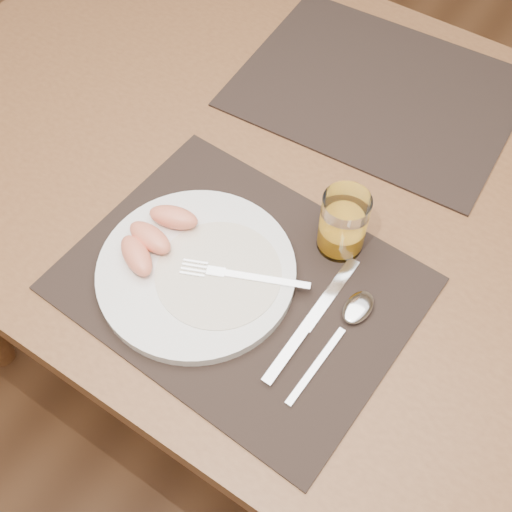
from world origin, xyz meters
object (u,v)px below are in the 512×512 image
object	(u,v)px
plate	(196,272)
spoon	(352,316)
table	(305,207)
juice_glass	(343,225)
fork	(234,274)
knife	(305,329)
placemat_near	(240,284)
placemat_far	(377,90)

from	to	relation	value
plate	spoon	size ratio (longest dim) A/B	1.41
table	plate	size ratio (longest dim) A/B	5.19
juice_glass	fork	bearing A→B (deg)	-123.32
fork	spoon	size ratio (longest dim) A/B	0.87
knife	plate	bearing A→B (deg)	-176.54
placemat_near	fork	xyz separation A→B (m)	(-0.01, -0.00, 0.02)
fork	juice_glass	size ratio (longest dim) A/B	1.69
placemat_far	fork	size ratio (longest dim) A/B	2.70
placemat_near	plate	size ratio (longest dim) A/B	1.67
table	spoon	world-z (taller)	spoon
table	spoon	distance (m)	0.27
table	juice_glass	bearing A→B (deg)	-40.37
knife	fork	bearing A→B (deg)	175.53
knife	juice_glass	bearing A→B (deg)	101.92
placemat_far	knife	world-z (taller)	knife
fork	knife	distance (m)	0.12
plate	fork	bearing A→B (deg)	21.79
table	placemat_near	xyz separation A→B (m)	(0.03, -0.22, 0.09)
knife	spoon	xyz separation A→B (m)	(0.04, 0.05, 0.00)
placemat_near	fork	distance (m)	0.02
placemat_far	fork	distance (m)	0.44
table	fork	xyz separation A→B (m)	(0.02, -0.22, 0.11)
placemat_far	plate	world-z (taller)	plate
juice_glass	plate	bearing A→B (deg)	-131.67
plate	knife	world-z (taller)	plate
table	knife	bearing A→B (deg)	-59.80
plate	table	bearing A→B (deg)	82.65
placemat_far	fork	bearing A→B (deg)	-88.12
table	plate	distance (m)	0.26
juice_glass	spoon	bearing A→B (deg)	-52.52
plate	knife	xyz separation A→B (m)	(0.17, 0.01, -0.01)
table	placemat_near	world-z (taller)	placemat_near
plate	juice_glass	distance (m)	0.21
plate	fork	xyz separation A→B (m)	(0.05, 0.02, 0.01)
table	juice_glass	xyz separation A→B (m)	(0.10, -0.09, 0.13)
table	knife	world-z (taller)	knife
spoon	placemat_near	bearing A→B (deg)	-166.20
placemat_far	juice_glass	size ratio (longest dim) A/B	4.57
table	placemat_near	size ratio (longest dim) A/B	3.11
plate	juice_glass	bearing A→B (deg)	48.33
spoon	knife	bearing A→B (deg)	-130.11
plate	juice_glass	size ratio (longest dim) A/B	2.74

